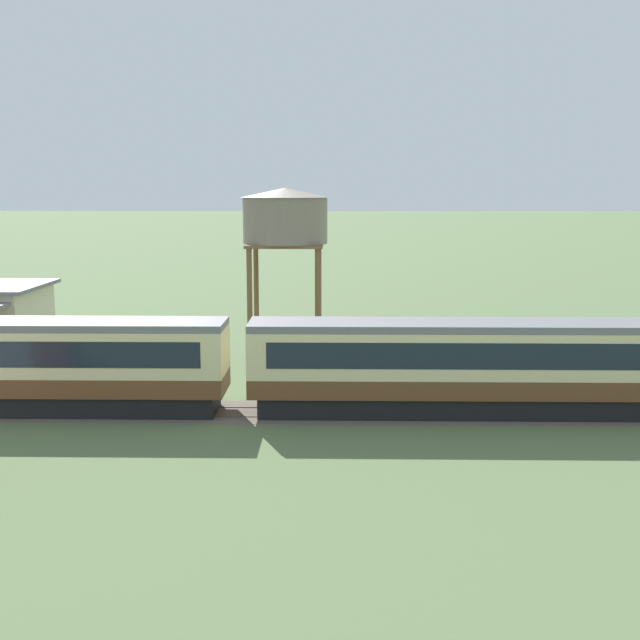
# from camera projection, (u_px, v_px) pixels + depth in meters

# --- Properties ---
(passenger_train) EXTENTS (106.83, 2.87, 3.92)m
(passenger_train) POSITION_uv_depth(u_px,v_px,m) (501.00, 363.00, 33.43)
(passenger_train) COLOR brown
(passenger_train) RESTS_ON ground_plane
(water_tower) EXTENTS (4.70, 4.70, 9.41)m
(water_tower) POSITION_uv_depth(u_px,v_px,m) (285.00, 219.00, 42.42)
(water_tower) COLOR brown
(water_tower) RESTS_ON ground_plane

